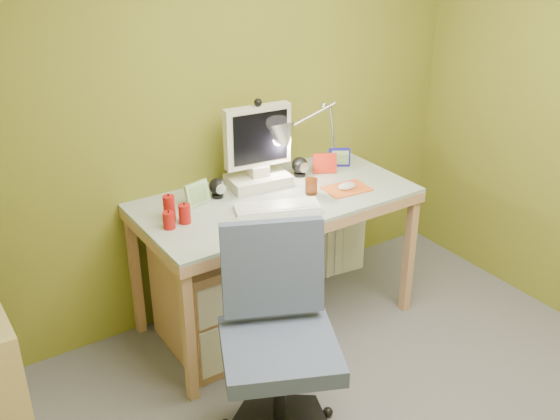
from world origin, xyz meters
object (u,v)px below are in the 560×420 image
desk (276,260)px  task_chair (280,346)px  desk_lamp (324,120)px  monitor (258,137)px  radiator (334,245)px

desk → task_chair: 0.93m
desk → desk_lamp: (0.45, 0.18, 0.70)m
monitor → radiator: monitor is taller
desk_lamp → radiator: 0.94m
task_chair → radiator: bearing=67.2°
monitor → radiator: size_ratio=1.51×
desk_lamp → task_chair: bearing=-121.3°
desk_lamp → radiator: size_ratio=1.60×
task_chair → radiator: 1.58m
desk → radiator: size_ratio=4.01×
radiator → desk: bearing=-150.0°
desk → desk_lamp: 0.86m
monitor → desk_lamp: size_ratio=0.95×
desk → monitor: bearing=89.8°
monitor → task_chair: (-0.49, -0.97, -0.58)m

